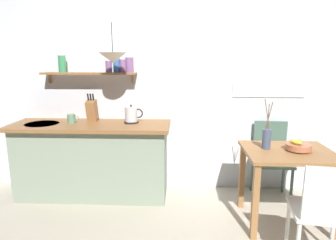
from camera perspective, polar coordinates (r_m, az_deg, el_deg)
ground_plane at (r=3.40m, az=1.56°, el=-16.77°), size 14.00×14.00×0.00m
back_wall at (r=3.65m, az=5.13°, el=7.42°), size 6.80×0.11×2.70m
kitchen_counter at (r=3.66m, az=-14.29°, el=-7.33°), size 1.83×0.63×0.89m
wall_shelf at (r=3.61m, az=-13.08°, el=9.61°), size 1.11×0.20×0.33m
dining_table at (r=3.14m, az=22.01°, el=-7.90°), size 0.84×0.70×0.75m
dining_chair_near at (r=2.61m, az=27.63°, el=-15.06°), size 0.48×0.47×0.89m
dining_chair_far at (r=3.74m, az=19.16°, el=-6.40°), size 0.46×0.42×0.89m
fruit_bowl at (r=3.12m, az=23.74°, el=-4.64°), size 0.24×0.24×0.11m
twig_vase at (r=3.06m, az=18.40°, el=-3.34°), size 0.09×0.08×0.49m
electric_kettle at (r=3.47m, az=-7.04°, el=0.98°), size 0.25×0.17×0.21m
knife_block at (r=3.64m, az=-14.42°, el=1.85°), size 0.11×0.18×0.34m
coffee_mug_by_sink at (r=3.61m, az=-18.02°, el=0.23°), size 0.14×0.09×0.11m
pendant_lamp at (r=3.22m, az=-10.57°, el=11.69°), size 0.30×0.30×0.41m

